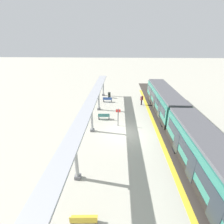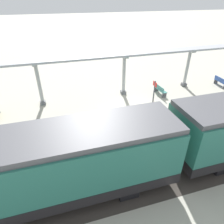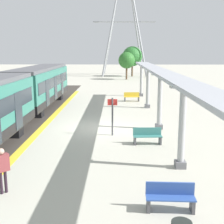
% 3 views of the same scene
% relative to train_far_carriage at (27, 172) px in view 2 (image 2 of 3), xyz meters
% --- Properties ---
extents(ground_plane, '(176.00, 176.00, 0.00)m').
position_rel_train_far_carriage_xyz_m(ground_plane, '(5.64, -7.08, -1.83)').
color(ground_plane, '#B2AF9F').
extents(tactile_edge_strip, '(0.44, 35.03, 0.01)m').
position_rel_train_far_carriage_xyz_m(tactile_edge_strip, '(1.81, -7.08, -1.83)').
color(tactile_edge_strip, yellow).
rests_on(tactile_edge_strip, ground).
extents(trackbed, '(3.20, 47.03, 0.01)m').
position_rel_train_far_carriage_xyz_m(trackbed, '(-0.01, -7.08, -1.83)').
color(trackbed, '#38332D').
rests_on(trackbed, ground).
extents(train_far_carriage, '(2.65, 12.53, 3.48)m').
position_rel_train_far_carriage_xyz_m(train_far_carriage, '(0.00, 0.00, 0.00)').
color(train_far_carriage, '#276B5D').
rests_on(train_far_carriage, ground).
extents(canopy_pillar_second, '(1.10, 0.44, 3.49)m').
position_rel_train_far_carriage_xyz_m(canopy_pillar_second, '(9.23, -13.67, -0.06)').
color(canopy_pillar_second, slate).
rests_on(canopy_pillar_second, ground).
extents(canopy_pillar_third, '(1.10, 0.44, 3.49)m').
position_rel_train_far_carriage_xyz_m(canopy_pillar_third, '(9.23, -7.31, -0.06)').
color(canopy_pillar_third, slate).
rests_on(canopy_pillar_third, ground).
extents(canopy_pillar_fourth, '(1.10, 0.44, 3.49)m').
position_rel_train_far_carriage_xyz_m(canopy_pillar_fourth, '(9.23, -0.28, -0.06)').
color(canopy_pillar_fourth, slate).
rests_on(canopy_pillar_fourth, ground).
extents(canopy_beam, '(1.20, 27.79, 0.16)m').
position_rel_train_far_carriage_xyz_m(canopy_beam, '(9.23, -7.11, 1.74)').
color(canopy_beam, '#A8AAB2').
rests_on(canopy_beam, canopy_pillar_nearest).
extents(bench_near_end, '(1.52, 0.49, 0.86)m').
position_rel_train_far_carriage_xyz_m(bench_near_end, '(8.19, -17.07, -1.39)').
color(bench_near_end, '#30519D').
rests_on(bench_near_end, ground).
extents(bench_mid_platform, '(1.52, 0.52, 0.86)m').
position_rel_train_far_carriage_xyz_m(bench_mid_platform, '(8.18, -10.42, -1.39)').
color(bench_mid_platform, '#397974').
rests_on(bench_mid_platform, ground).
extents(platform_info_sign, '(0.56, 0.10, 2.20)m').
position_rel_train_far_carriage_xyz_m(platform_info_sign, '(6.32, -8.80, -0.50)').
color(platform_info_sign, '#4C4C51').
rests_on(platform_info_sign, ground).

